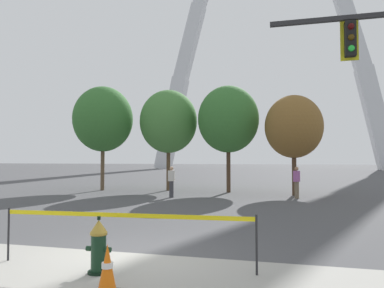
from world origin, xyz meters
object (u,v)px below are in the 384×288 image
object	(u,v)px
monument_arch	(266,44)
pedestrian_standing_center	(171,182)
fire_hydrant	(99,246)
pedestrian_walking_left	(297,182)
traffic_cone_by_hydrant	(107,269)

from	to	relation	value
monument_arch	pedestrian_standing_center	distance (m)	55.70
monument_arch	pedestrian_standing_center	size ratio (longest dim) A/B	34.45
fire_hydrant	monument_arch	bearing A→B (deg)	89.88
pedestrian_standing_center	monument_arch	bearing A→B (deg)	87.05
fire_hydrant	pedestrian_walking_left	distance (m)	13.72
fire_hydrant	monument_arch	size ratio (longest dim) A/B	0.02
pedestrian_walking_left	traffic_cone_by_hydrant	bearing A→B (deg)	-102.75
traffic_cone_by_hydrant	pedestrian_walking_left	xyz separation A→B (m)	(3.17, 14.01, 0.46)
traffic_cone_by_hydrant	pedestrian_walking_left	bearing A→B (deg)	77.25
fire_hydrant	traffic_cone_by_hydrant	world-z (taller)	fire_hydrant
fire_hydrant	traffic_cone_by_hydrant	xyz separation A→B (m)	(0.59, -0.82, -0.11)
traffic_cone_by_hydrant	pedestrian_walking_left	world-z (taller)	pedestrian_walking_left
fire_hydrant	traffic_cone_by_hydrant	size ratio (longest dim) A/B	1.36
pedestrian_standing_center	traffic_cone_by_hydrant	bearing A→B (deg)	-76.57
traffic_cone_by_hydrant	pedestrian_standing_center	distance (m)	13.25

